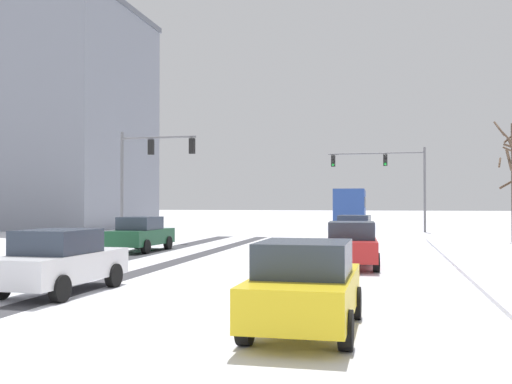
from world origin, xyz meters
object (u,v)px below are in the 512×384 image
at_px(car_blue_lead, 355,231).
at_px(car_dark_green_second, 141,234).
at_px(car_red_third, 352,244).
at_px(office_building_far_left_block, 14,119).
at_px(traffic_signal_near_left, 147,163).
at_px(bus_oncoming, 351,205).
at_px(car_white_fourth, 60,261).
at_px(traffic_signal_far_right, 390,171).
at_px(car_yellow_cab_fifth, 305,286).

distance_m(car_blue_lead, car_dark_green_second, 11.00).
relative_size(car_red_third, office_building_far_left_block, 0.18).
distance_m(traffic_signal_near_left, bus_oncoming, 23.31).
height_order(traffic_signal_near_left, car_white_fourth, traffic_signal_near_left).
relative_size(car_blue_lead, bus_oncoming, 0.38).
relative_size(traffic_signal_far_right, office_building_far_left_block, 0.33).
distance_m(car_red_third, bus_oncoming, 32.23).
height_order(car_blue_lead, office_building_far_left_block, office_building_far_left_block).
distance_m(traffic_signal_far_right, car_white_fourth, 34.57).
bearing_deg(bus_oncoming, car_blue_lead, -86.35).
bearing_deg(car_dark_green_second, office_building_far_left_block, 134.72).
relative_size(traffic_signal_near_left, office_building_far_left_block, 0.28).
bearing_deg(car_yellow_cab_fifth, office_building_far_left_block, 130.21).
distance_m(traffic_signal_near_left, car_yellow_cab_fifth, 25.70).
relative_size(car_white_fourth, bus_oncoming, 0.38).
bearing_deg(traffic_signal_far_right, bus_oncoming, 117.68).
bearing_deg(car_white_fourth, traffic_signal_near_left, 106.49).
xyz_separation_m(bus_oncoming, office_building_far_left_block, (-30.46, -4.86, 7.94)).
relative_size(car_dark_green_second, car_yellow_cab_fifth, 1.01).
distance_m(car_dark_green_second, car_white_fourth, 12.71).
bearing_deg(car_dark_green_second, traffic_signal_far_right, 61.15).
xyz_separation_m(car_dark_green_second, car_yellow_cab_fifth, (9.76, -15.39, 0.00)).
bearing_deg(traffic_signal_far_right, car_red_third, -93.41).
relative_size(traffic_signal_near_left, car_dark_green_second, 1.56).
height_order(traffic_signal_near_left, car_blue_lead, traffic_signal_near_left).
height_order(car_blue_lead, car_white_fourth, same).
distance_m(traffic_signal_far_right, traffic_signal_near_left, 19.99).
bearing_deg(office_building_far_left_block, car_white_fourth, -53.94).
xyz_separation_m(traffic_signal_far_right, car_red_third, (-1.54, -25.81, -3.89)).
bearing_deg(car_blue_lead, traffic_signal_far_right, 82.98).
height_order(car_dark_green_second, car_yellow_cab_fifth, same).
bearing_deg(car_blue_lead, car_yellow_cab_fifth, -89.63).
bearing_deg(car_white_fourth, car_red_third, 47.22).
relative_size(car_blue_lead, car_yellow_cab_fifth, 1.02).
relative_size(car_red_third, car_yellow_cab_fifth, 1.01).
height_order(car_red_third, bus_oncoming, bus_oncoming).
bearing_deg(office_building_far_left_block, car_yellow_cab_fifth, -49.79).
bearing_deg(car_white_fourth, car_dark_green_second, 104.09).
distance_m(traffic_signal_far_right, car_blue_lead, 16.23).
bearing_deg(traffic_signal_near_left, car_dark_green_second, -69.32).
relative_size(car_dark_green_second, office_building_far_left_block, 0.18).
distance_m(traffic_signal_far_right, office_building_far_left_block, 34.23).
xyz_separation_m(car_red_third, car_yellow_cab_fifth, (-0.26, -10.55, 0.00)).
distance_m(traffic_signal_near_left, car_blue_lead, 12.86).
xyz_separation_m(traffic_signal_far_right, car_white_fourth, (-8.46, -33.29, -3.89)).
bearing_deg(office_building_far_left_block, car_dark_green_second, -45.28).
bearing_deg(traffic_signal_far_right, car_dark_green_second, -118.85).
bearing_deg(car_blue_lead, bus_oncoming, 93.65).
height_order(car_blue_lead, car_yellow_cab_fifth, same).
height_order(car_red_third, car_white_fourth, same).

